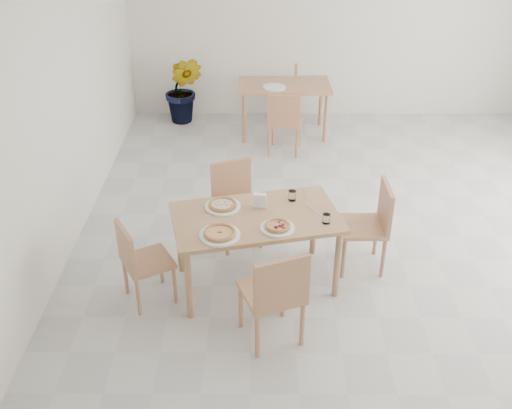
{
  "coord_description": "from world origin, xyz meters",
  "views": [
    {
      "loc": [
        -1.06,
        -5.38,
        3.58
      ],
      "look_at": [
        -1.09,
        -0.81,
        0.87
      ],
      "focal_mm": 42.0,
      "sensor_mm": 36.0,
      "label": 1
    }
  ],
  "objects_px": {
    "plate_pepperoni": "(278,228)",
    "pizza_mushroom": "(223,204)",
    "potted_plant": "(184,90)",
    "tumbler_a": "(292,196)",
    "napkin_holder": "(260,201)",
    "chair_back_s": "(284,119)",
    "chair_back_n": "(283,86)",
    "chair_west": "(139,258)",
    "chair_east": "(372,221)",
    "pizza_margherita": "(220,233)",
    "main_table": "(256,224)",
    "tumbler_b": "(326,219)",
    "chair_south": "(276,292)",
    "chair_north": "(235,197)",
    "second_table": "(284,91)",
    "plate_margherita": "(220,235)",
    "pizza_pepperoni": "(278,226)",
    "plate_empty": "(274,87)",
    "plate_mushroom": "(223,207)"
  },
  "relations": [
    {
      "from": "chair_north",
      "to": "napkin_holder",
      "type": "relative_size",
      "value": 6.07
    },
    {
      "from": "pizza_mushroom",
      "to": "chair_back_s",
      "type": "xyz_separation_m",
      "value": [
        0.67,
        2.7,
        -0.27
      ]
    },
    {
      "from": "main_table",
      "to": "chair_south",
      "type": "distance_m",
      "value": 0.84
    },
    {
      "from": "main_table",
      "to": "chair_east",
      "type": "distance_m",
      "value": 1.16
    },
    {
      "from": "chair_south",
      "to": "chair_east",
      "type": "xyz_separation_m",
      "value": [
        0.95,
        1.1,
        -0.02
      ]
    },
    {
      "from": "main_table",
      "to": "second_table",
      "type": "relative_size",
      "value": 1.26
    },
    {
      "from": "chair_west",
      "to": "napkin_holder",
      "type": "bearing_deg",
      "value": -97.66
    },
    {
      "from": "second_table",
      "to": "plate_empty",
      "type": "bearing_deg",
      "value": -134.88
    },
    {
      "from": "napkin_holder",
      "to": "chair_back_n",
      "type": "distance_m",
      "value": 4.14
    },
    {
      "from": "pizza_mushroom",
      "to": "plate_pepperoni",
      "type": "bearing_deg",
      "value": -36.07
    },
    {
      "from": "chair_south",
      "to": "potted_plant",
      "type": "distance_m",
      "value": 4.93
    },
    {
      "from": "pizza_margherita",
      "to": "chair_back_s",
      "type": "bearing_deg",
      "value": 78.08
    },
    {
      "from": "plate_margherita",
      "to": "plate_mushroom",
      "type": "relative_size",
      "value": 1.06
    },
    {
      "from": "plate_pepperoni",
      "to": "potted_plant",
      "type": "relative_size",
      "value": 0.29
    },
    {
      "from": "chair_south",
      "to": "chair_west",
      "type": "distance_m",
      "value": 1.31
    },
    {
      "from": "chair_west",
      "to": "chair_back_n",
      "type": "height_order",
      "value": "chair_west"
    },
    {
      "from": "tumbler_a",
      "to": "chair_back_s",
      "type": "relative_size",
      "value": 0.11
    },
    {
      "from": "chair_east",
      "to": "pizza_margherita",
      "type": "bearing_deg",
      "value": -67.42
    },
    {
      "from": "plate_mushroom",
      "to": "plate_empty",
      "type": "xyz_separation_m",
      "value": [
        0.54,
        3.23,
        0.0
      ]
    },
    {
      "from": "chair_west",
      "to": "pizza_pepperoni",
      "type": "distance_m",
      "value": 1.26
    },
    {
      "from": "plate_margherita",
      "to": "pizza_pepperoni",
      "type": "bearing_deg",
      "value": 12.88
    },
    {
      "from": "main_table",
      "to": "pizza_mushroom",
      "type": "relative_size",
      "value": 5.4
    },
    {
      "from": "chair_east",
      "to": "plate_empty",
      "type": "relative_size",
      "value": 2.82
    },
    {
      "from": "tumbler_a",
      "to": "potted_plant",
      "type": "distance_m",
      "value": 3.95
    },
    {
      "from": "chair_west",
      "to": "napkin_holder",
      "type": "relative_size",
      "value": 5.72
    },
    {
      "from": "chair_north",
      "to": "second_table",
      "type": "height_order",
      "value": "chair_north"
    },
    {
      "from": "chair_south",
      "to": "napkin_holder",
      "type": "xyz_separation_m",
      "value": [
        -0.13,
        0.96,
        0.28
      ]
    },
    {
      "from": "napkin_holder",
      "to": "chair_back_s",
      "type": "bearing_deg",
      "value": 88.71
    },
    {
      "from": "plate_margherita",
      "to": "chair_back_n",
      "type": "relative_size",
      "value": 0.44
    },
    {
      "from": "potted_plant",
      "to": "tumbler_a",
      "type": "bearing_deg",
      "value": -68.61
    },
    {
      "from": "chair_south",
      "to": "chair_north",
      "type": "height_order",
      "value": "chair_south"
    },
    {
      "from": "main_table",
      "to": "plate_pepperoni",
      "type": "bearing_deg",
      "value": -61.8
    },
    {
      "from": "main_table",
      "to": "chair_west",
      "type": "xyz_separation_m",
      "value": [
        -1.03,
        -0.27,
        -0.19
      ]
    },
    {
      "from": "chair_back_s",
      "to": "chair_back_n",
      "type": "bearing_deg",
      "value": -82.29
    },
    {
      "from": "pizza_mushroom",
      "to": "potted_plant",
      "type": "relative_size",
      "value": 0.3
    },
    {
      "from": "pizza_pepperoni",
      "to": "plate_empty",
      "type": "bearing_deg",
      "value": 89.22
    },
    {
      "from": "pizza_mushroom",
      "to": "chair_back_n",
      "type": "height_order",
      "value": "chair_back_n"
    },
    {
      "from": "tumbler_b",
      "to": "napkin_holder",
      "type": "bearing_deg",
      "value": 155.77
    },
    {
      "from": "chair_south",
      "to": "plate_empty",
      "type": "xyz_separation_m",
      "value": [
        0.08,
        4.19,
        0.22
      ]
    },
    {
      "from": "chair_west",
      "to": "pizza_mushroom",
      "type": "bearing_deg",
      "value": -89.25
    },
    {
      "from": "plate_margherita",
      "to": "napkin_holder",
      "type": "xyz_separation_m",
      "value": [
        0.34,
        0.48,
        0.06
      ]
    },
    {
      "from": "plate_mushroom",
      "to": "second_table",
      "type": "height_order",
      "value": "plate_mushroom"
    },
    {
      "from": "chair_north",
      "to": "napkin_holder",
      "type": "distance_m",
      "value": 0.74
    },
    {
      "from": "plate_pepperoni",
      "to": "pizza_mushroom",
      "type": "xyz_separation_m",
      "value": [
        -0.49,
        0.36,
        0.02
      ]
    },
    {
      "from": "second_table",
      "to": "plate_margherita",
      "type": "bearing_deg",
      "value": -101.83
    },
    {
      "from": "second_table",
      "to": "chair_back_s",
      "type": "height_order",
      "value": "chair_back_s"
    },
    {
      "from": "second_table",
      "to": "tumbler_a",
      "type": "bearing_deg",
      "value": -92.49
    },
    {
      "from": "plate_pepperoni",
      "to": "plate_mushroom",
      "type": "bearing_deg",
      "value": 143.93
    },
    {
      "from": "chair_west",
      "to": "chair_east",
      "type": "distance_m",
      "value": 2.22
    },
    {
      "from": "main_table",
      "to": "pizza_mushroom",
      "type": "xyz_separation_m",
      "value": [
        -0.31,
        0.15,
        0.12
      ]
    }
  ]
}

